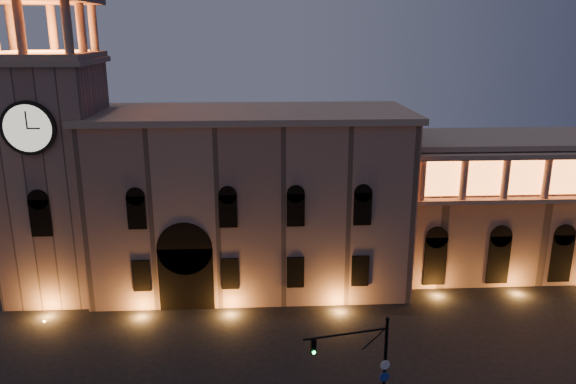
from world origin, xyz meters
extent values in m
cube|color=#8F6C5D|center=(-2.00, 22.00, 8.50)|extent=(30.00, 12.00, 17.00)
cube|color=#A0826E|center=(-2.00, 22.00, 17.30)|extent=(30.80, 12.80, 0.60)
cube|color=black|center=(-8.00, 16.60, 3.00)|extent=(5.00, 1.40, 6.00)
cylinder|color=black|center=(-8.00, 16.60, 6.00)|extent=(5.00, 1.40, 5.00)
cube|color=orange|center=(-8.00, 16.40, 2.80)|extent=(4.20, 0.20, 5.00)
cube|color=#8F6C5D|center=(-20.50, 21.00, 11.00)|extent=(9.00, 9.00, 22.00)
cube|color=#A0826E|center=(-20.50, 21.00, 22.25)|extent=(9.80, 9.80, 0.50)
cylinder|color=black|center=(-20.50, 16.32, 17.00)|extent=(4.60, 0.35, 4.60)
cylinder|color=beige|center=(-20.50, 16.18, 17.00)|extent=(4.00, 0.12, 4.00)
cube|color=#A0826E|center=(-20.50, 21.00, 22.75)|extent=(9.40, 9.40, 0.50)
cube|color=orange|center=(-20.50, 21.00, 23.05)|extent=(6.80, 6.80, 0.15)
cylinder|color=#A0826E|center=(-20.50, 17.20, 25.10)|extent=(0.76, 0.76, 4.20)
cylinder|color=#A0826E|center=(-16.70, 17.20, 25.10)|extent=(0.76, 0.76, 4.20)
cylinder|color=#A0826E|center=(-24.30, 24.80, 25.10)|extent=(0.76, 0.76, 4.20)
cylinder|color=#A0826E|center=(-20.50, 24.80, 25.10)|extent=(0.76, 0.76, 4.20)
cylinder|color=#A0826E|center=(-16.70, 24.80, 25.10)|extent=(0.76, 0.76, 4.20)
cylinder|color=#A0826E|center=(-16.70, 21.00, 25.10)|extent=(0.76, 0.76, 4.20)
cube|color=#896758|center=(32.00, 24.00, 7.00)|extent=(40.00, 10.00, 14.00)
cylinder|color=#A0826E|center=(14.00, 18.50, 11.50)|extent=(0.70, 0.70, 4.00)
cylinder|color=#A0826E|center=(18.00, 18.50, 11.50)|extent=(0.70, 0.70, 4.00)
cylinder|color=#A0826E|center=(22.00, 18.50, 11.50)|extent=(0.70, 0.70, 4.00)
cylinder|color=#A0826E|center=(26.00, 18.50, 11.50)|extent=(0.70, 0.70, 4.00)
cylinder|color=black|center=(6.57, -0.70, 3.80)|extent=(0.22, 0.22, 7.60)
sphere|color=black|center=(6.57, -0.70, 7.71)|extent=(0.30, 0.30, 0.30)
cylinder|color=black|center=(3.91, -1.24, 7.06)|extent=(5.35, 1.21, 0.13)
cube|color=black|center=(1.88, -1.65, 6.52)|extent=(0.38, 0.36, 0.92)
cylinder|color=#0CE53F|center=(1.92, -1.82, 6.21)|extent=(0.21, 0.12, 0.20)
cylinder|color=silver|center=(6.54, -0.86, 4.56)|extent=(0.65, 0.17, 0.65)
cylinder|color=navy|center=(6.54, -0.86, 3.69)|extent=(0.65, 0.17, 0.65)
camera|label=1|loc=(-1.24, -31.44, 24.79)|focal=35.00mm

